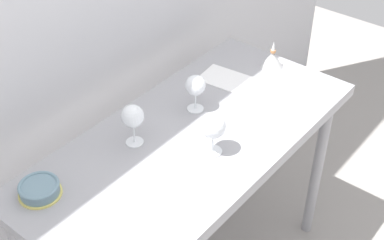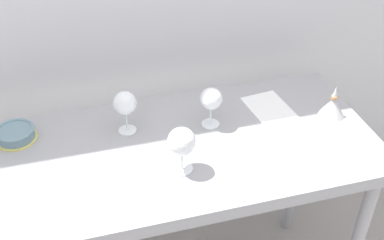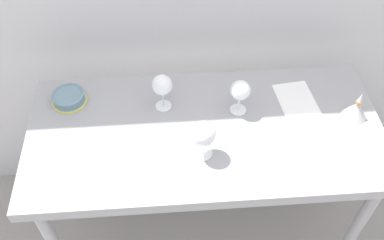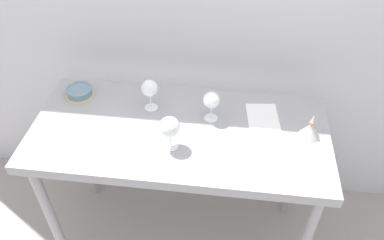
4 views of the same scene
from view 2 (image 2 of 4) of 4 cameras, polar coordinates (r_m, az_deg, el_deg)
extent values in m
cube|color=#97979C|center=(1.70, -1.50, -3.52)|extent=(1.40, 0.64, 0.04)
cube|color=#97979C|center=(1.48, 1.69, -11.54)|extent=(1.40, 0.01, 0.05)
cylinder|color=#97979C|center=(2.19, -19.83, -11.00)|extent=(0.05, 0.05, 0.86)
cylinder|color=#97979C|center=(2.36, 12.34, -5.23)|extent=(0.05, 0.05, 0.86)
cylinder|color=white|center=(1.78, 2.20, -0.46)|extent=(0.07, 0.07, 0.00)
cylinder|color=white|center=(1.76, 2.23, 0.59)|extent=(0.01, 0.01, 0.08)
sphere|color=white|center=(1.71, 2.28, 2.55)|extent=(0.08, 0.08, 0.08)
cylinder|color=maroon|center=(1.72, 2.27, 2.16)|extent=(0.06, 0.06, 0.02)
cylinder|color=white|center=(1.76, -7.65, -1.21)|extent=(0.07, 0.07, 0.00)
cylinder|color=white|center=(1.74, -7.76, -0.08)|extent=(0.01, 0.01, 0.08)
sphere|color=white|center=(1.69, -7.97, 2.01)|extent=(0.08, 0.08, 0.08)
cylinder|color=maroon|center=(1.70, -7.93, 1.60)|extent=(0.06, 0.06, 0.02)
cylinder|color=white|center=(1.59, -1.19, -5.78)|extent=(0.07, 0.07, 0.00)
cylinder|color=white|center=(1.56, -1.21, -4.71)|extent=(0.01, 0.01, 0.07)
sphere|color=white|center=(1.51, -1.25, -2.54)|extent=(0.09, 0.09, 0.09)
cylinder|color=maroon|center=(1.52, -1.24, -3.00)|extent=(0.06, 0.06, 0.02)
cube|color=white|center=(1.88, 9.31, 1.23)|extent=(0.17, 0.24, 0.00)
cylinder|color=#DBCC66|center=(1.82, -20.06, -2.05)|extent=(0.14, 0.14, 0.01)
cylinder|color=slate|center=(1.81, -20.19, -1.56)|extent=(0.13, 0.13, 0.03)
torus|color=slate|center=(1.80, -20.30, -1.15)|extent=(0.14, 0.14, 0.01)
cone|color=silver|center=(1.88, 16.30, 1.50)|extent=(0.10, 0.10, 0.07)
cylinder|color=#C17F4C|center=(1.86, 16.53, 2.60)|extent=(0.02, 0.02, 0.01)
cone|color=silver|center=(1.84, 16.67, 3.30)|extent=(0.02, 0.02, 0.04)
camera|label=1|loc=(0.99, -97.83, 10.58)|focal=51.23mm
camera|label=3|loc=(0.33, 67.99, 68.02)|focal=40.28mm
camera|label=4|loc=(0.55, 92.35, 19.80)|focal=36.08mm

